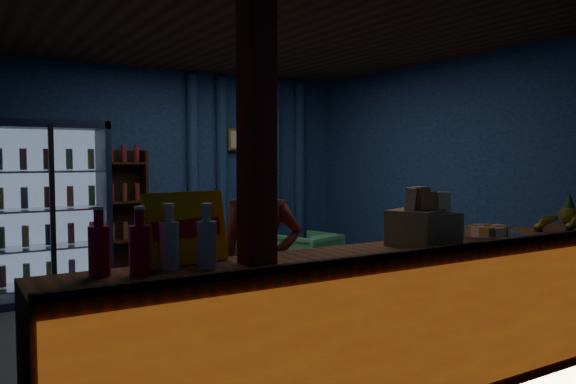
{
  "coord_description": "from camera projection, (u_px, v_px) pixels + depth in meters",
  "views": [
    {
      "loc": [
        -2.45,
        -4.52,
        1.52
      ],
      "look_at": [
        0.18,
        -0.2,
        1.21
      ],
      "focal_mm": 35.0,
      "sensor_mm": 36.0,
      "label": 1
    }
  ],
  "objects": [
    {
      "name": "support_post",
      "position": [
        257.0,
        199.0,
        2.98
      ],
      "size": [
        0.16,
        0.16,
        2.6
      ],
      "primitive_type": "cube",
      "color": "maroon",
      "rests_on": "ground"
    },
    {
      "name": "beverage_cooler",
      "position": [
        47.0,
        212.0,
        6.0
      ],
      "size": [
        1.2,
        0.62,
        1.9
      ],
      "color": "black",
      "rests_on": "ground"
    },
    {
      "name": "soda_bottles",
      "position": [
        155.0,
        245.0,
        2.78
      ],
      "size": [
        0.62,
        0.18,
        0.34
      ],
      "color": "#B70C22",
      "rests_on": "counter"
    },
    {
      "name": "pineapple",
      "position": [
        569.0,
        213.0,
        4.61
      ],
      "size": [
        0.16,
        0.16,
        0.27
      ],
      "color": "olive",
      "rests_on": "counter"
    },
    {
      "name": "room_walls",
      "position": [
        260.0,
        152.0,
        5.13
      ],
      "size": [
        4.6,
        4.6,
        4.6
      ],
      "color": "navy",
      "rests_on": "ground"
    },
    {
      "name": "snack_box_left",
      "position": [
        416.0,
        224.0,
        3.65
      ],
      "size": [
        0.44,
        0.41,
        0.38
      ],
      "color": "#9D764B",
      "rests_on": "counter"
    },
    {
      "name": "curtain_folds",
      "position": [
        249.0,
        174.0,
        7.49
      ],
      "size": [
        1.74,
        0.14,
        2.5
      ],
      "color": "navy",
      "rests_on": "room_walls"
    },
    {
      "name": "side_table",
      "position": [
        219.0,
        267.0,
        6.48
      ],
      "size": [
        0.66,
        0.56,
        0.6
      ],
      "color": "#361F11",
      "rests_on": "ground"
    },
    {
      "name": "framed_picture",
      "position": [
        240.0,
        140.0,
        7.34
      ],
      "size": [
        0.36,
        0.04,
        0.28
      ],
      "color": "gold",
      "rests_on": "room_walls"
    },
    {
      "name": "shopkeeper",
      "position": [
        260.0,
        269.0,
        3.7
      ],
      "size": [
        0.67,
        0.56,
        1.56
      ],
      "primitive_type": "imported",
      "rotation": [
        0.0,
        0.0,
        -0.4
      ],
      "color": "maroon",
      "rests_on": "ground"
    },
    {
      "name": "snack_box_centre",
      "position": [
        431.0,
        226.0,
        3.68
      ],
      "size": [
        0.35,
        0.29,
        0.34
      ],
      "color": "#9D764B",
      "rests_on": "counter"
    },
    {
      "name": "green_chair",
      "position": [
        310.0,
        256.0,
        7.02
      ],
      "size": [
        0.76,
        0.77,
        0.58
      ],
      "primitive_type": "imported",
      "rotation": [
        0.0,
        0.0,
        3.4
      ],
      "color": "#62C578",
      "rests_on": "ground"
    },
    {
      "name": "counter",
      "position": [
        403.0,
        321.0,
        3.57
      ],
      "size": [
        4.4,
        0.57,
        0.99
      ],
      "color": "brown",
      "rests_on": "ground"
    },
    {
      "name": "ground",
      "position": [
        260.0,
        320.0,
        5.22
      ],
      "size": [
        4.6,
        4.6,
        0.0
      ],
      "primitive_type": "plane",
      "color": "#515154",
      "rests_on": "ground"
    },
    {
      "name": "bottle_shelf",
      "position": [
        124.0,
        219.0,
        6.57
      ],
      "size": [
        0.5,
        0.28,
        1.6
      ],
      "color": "#361F11",
      "rests_on": "ground"
    },
    {
      "name": "pastry_tray",
      "position": [
        486.0,
        233.0,
        4.0
      ],
      "size": [
        0.5,
        0.5,
        0.08
      ],
      "color": "silver",
      "rests_on": "counter"
    },
    {
      "name": "yellow_sign",
      "position": [
        186.0,
        228.0,
        2.98
      ],
      "size": [
        0.49,
        0.18,
        0.39
      ],
      "color": "yellow",
      "rests_on": "counter"
    }
  ]
}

